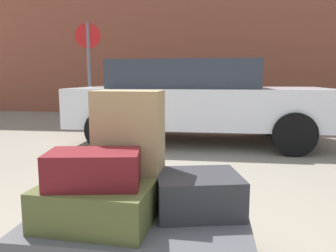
{
  "coord_description": "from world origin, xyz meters",
  "views": [
    {
      "loc": [
        0.41,
        -1.76,
        1.13
      ],
      "look_at": [
        0.0,
        1.2,
        0.69
      ],
      "focal_mm": 35.16,
      "sensor_mm": 36.0,
      "label": 1
    }
  ],
  "objects_px": {
    "suitcase_olive_rear_right": "(95,206)",
    "duffel_bag_maroon_topmost_pile": "(94,169)",
    "suitcase_tan_rear_left": "(129,149)",
    "parked_car": "(196,99)",
    "luggage_cart": "(140,227)",
    "bollard_kerb_near": "(287,112)",
    "no_parking_sign": "(89,66)",
    "suitcase_charcoal_front_right": "(198,193)"
  },
  "relations": [
    {
      "from": "duffel_bag_maroon_topmost_pile",
      "to": "bollard_kerb_near",
      "type": "bearing_deg",
      "value": 60.32
    },
    {
      "from": "duffel_bag_maroon_topmost_pile",
      "to": "no_parking_sign",
      "type": "relative_size",
      "value": 0.22
    },
    {
      "from": "luggage_cart",
      "to": "bollard_kerb_near",
      "type": "distance_m",
      "value": 6.46
    },
    {
      "from": "luggage_cart",
      "to": "no_parking_sign",
      "type": "relative_size",
      "value": 0.56
    },
    {
      "from": "suitcase_tan_rear_left",
      "to": "parked_car",
      "type": "height_order",
      "value": "parked_car"
    },
    {
      "from": "parked_car",
      "to": "bollard_kerb_near",
      "type": "xyz_separation_m",
      "value": [
        2.01,
        2.1,
        -0.4
      ]
    },
    {
      "from": "suitcase_charcoal_front_right",
      "to": "suitcase_tan_rear_left",
      "type": "relative_size",
      "value": 0.68
    },
    {
      "from": "luggage_cart",
      "to": "no_parking_sign",
      "type": "height_order",
      "value": "no_parking_sign"
    },
    {
      "from": "suitcase_tan_rear_left",
      "to": "suitcase_olive_rear_right",
      "type": "bearing_deg",
      "value": -107.87
    },
    {
      "from": "luggage_cart",
      "to": "bollard_kerb_near",
      "type": "xyz_separation_m",
      "value": [
        2.11,
        6.11,
        0.09
      ]
    },
    {
      "from": "suitcase_olive_rear_right",
      "to": "suitcase_tan_rear_left",
      "type": "bearing_deg",
      "value": 73.7
    },
    {
      "from": "luggage_cart",
      "to": "parked_car",
      "type": "relative_size",
      "value": 0.29
    },
    {
      "from": "suitcase_olive_rear_right",
      "to": "suitcase_tan_rear_left",
      "type": "height_order",
      "value": "suitcase_tan_rear_left"
    },
    {
      "from": "luggage_cart",
      "to": "suitcase_charcoal_front_right",
      "type": "relative_size",
      "value": 2.58
    },
    {
      "from": "suitcase_olive_rear_right",
      "to": "luggage_cart",
      "type": "bearing_deg",
      "value": 39.29
    },
    {
      "from": "parked_car",
      "to": "suitcase_charcoal_front_right",
      "type": "bearing_deg",
      "value": -86.59
    },
    {
      "from": "suitcase_charcoal_front_right",
      "to": "suitcase_tan_rear_left",
      "type": "height_order",
      "value": "suitcase_tan_rear_left"
    },
    {
      "from": "duffel_bag_maroon_topmost_pile",
      "to": "suitcase_olive_rear_right",
      "type": "bearing_deg",
      "value": 170.62
    },
    {
      "from": "no_parking_sign",
      "to": "luggage_cart",
      "type": "bearing_deg",
      "value": -65.94
    },
    {
      "from": "luggage_cart",
      "to": "parked_car",
      "type": "bearing_deg",
      "value": 88.58
    },
    {
      "from": "no_parking_sign",
      "to": "bollard_kerb_near",
      "type": "bearing_deg",
      "value": 18.09
    },
    {
      "from": "duffel_bag_maroon_topmost_pile",
      "to": "parked_car",
      "type": "distance_m",
      "value": 4.17
    },
    {
      "from": "suitcase_tan_rear_left",
      "to": "suitcase_charcoal_front_right",
      "type": "bearing_deg",
      "value": -4.84
    },
    {
      "from": "luggage_cart",
      "to": "duffel_bag_maroon_topmost_pile",
      "type": "relative_size",
      "value": 2.61
    },
    {
      "from": "parked_car",
      "to": "duffel_bag_maroon_topmost_pile",
      "type": "bearing_deg",
      "value": -94.23
    },
    {
      "from": "bollard_kerb_near",
      "to": "no_parking_sign",
      "type": "distance_m",
      "value": 4.55
    },
    {
      "from": "suitcase_tan_rear_left",
      "to": "duffel_bag_maroon_topmost_pile",
      "type": "xyz_separation_m",
      "value": [
        -0.11,
        -0.31,
        -0.04
      ]
    },
    {
      "from": "suitcase_olive_rear_right",
      "to": "duffel_bag_maroon_topmost_pile",
      "type": "bearing_deg",
      "value": 3.56
    },
    {
      "from": "suitcase_tan_rear_left",
      "to": "no_parking_sign",
      "type": "relative_size",
      "value": 0.32
    },
    {
      "from": "luggage_cart",
      "to": "suitcase_tan_rear_left",
      "type": "xyz_separation_m",
      "value": [
        -0.1,
        0.16,
        0.43
      ]
    },
    {
      "from": "suitcase_tan_rear_left",
      "to": "parked_car",
      "type": "xyz_separation_m",
      "value": [
        0.2,
        3.85,
        0.06
      ]
    },
    {
      "from": "suitcase_tan_rear_left",
      "to": "bollard_kerb_near",
      "type": "bearing_deg",
      "value": 71.67
    },
    {
      "from": "luggage_cart",
      "to": "no_parking_sign",
      "type": "xyz_separation_m",
      "value": [
        -2.11,
        4.73,
        1.11
      ]
    },
    {
      "from": "suitcase_olive_rear_right",
      "to": "parked_car",
      "type": "distance_m",
      "value": 4.18
    },
    {
      "from": "suitcase_tan_rear_left",
      "to": "no_parking_sign",
      "type": "height_order",
      "value": "no_parking_sign"
    },
    {
      "from": "suitcase_charcoal_front_right",
      "to": "no_parking_sign",
      "type": "relative_size",
      "value": 0.22
    },
    {
      "from": "suitcase_olive_rear_right",
      "to": "no_parking_sign",
      "type": "height_order",
      "value": "no_parking_sign"
    },
    {
      "from": "luggage_cart",
      "to": "suitcase_tan_rear_left",
      "type": "bearing_deg",
      "value": 121.11
    },
    {
      "from": "luggage_cart",
      "to": "duffel_bag_maroon_topmost_pile",
      "type": "distance_m",
      "value": 0.46
    },
    {
      "from": "suitcase_olive_rear_right",
      "to": "suitcase_charcoal_front_right",
      "type": "bearing_deg",
      "value": 29.16
    },
    {
      "from": "no_parking_sign",
      "to": "duffel_bag_maroon_topmost_pile",
      "type": "bearing_deg",
      "value": -68.69
    },
    {
      "from": "suitcase_charcoal_front_right",
      "to": "suitcase_olive_rear_right",
      "type": "bearing_deg",
      "value": -167.3
    }
  ]
}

